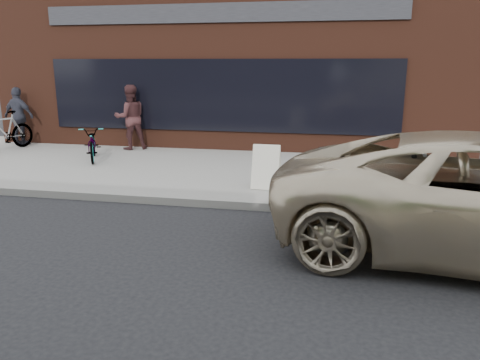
{
  "coord_description": "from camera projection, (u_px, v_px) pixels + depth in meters",
  "views": [
    {
      "loc": [
        1.23,
        -3.94,
        2.61
      ],
      "look_at": [
        -0.14,
        2.88,
        0.85
      ],
      "focal_mm": 35.0,
      "sensor_mm": 36.0,
      "label": 1
    }
  ],
  "objects": [
    {
      "name": "near_sidewalk",
      "position": [
        279.0,
        170.0,
        11.26
      ],
      "size": [
        44.0,
        6.0,
        0.15
      ],
      "primitive_type": "cube",
      "color": "gray",
      "rests_on": "ground"
    },
    {
      "name": "storefront",
      "position": [
        250.0,
        72.0,
        17.75
      ],
      "size": [
        14.0,
        10.07,
        4.5
      ],
      "color": "#4C2518",
      "rests_on": "ground"
    },
    {
      "name": "bicycle_rear",
      "position": [
        5.0,
        131.0,
        13.3
      ],
      "size": [
        1.01,
        1.91,
        1.11
      ],
      "primitive_type": "imported",
      "rotation": [
        0.0,
        0.0,
        -0.28
      ],
      "color": "gray",
      "rests_on": "near_sidewalk"
    },
    {
      "name": "sandwich_sign",
      "position": [
        267.0,
        166.0,
        9.36
      ],
      "size": [
        0.57,
        0.52,
        0.87
      ],
      "rotation": [
        0.0,
        0.0,
        -0.04
      ],
      "color": "silver",
      "rests_on": "near_sidewalk"
    },
    {
      "name": "cafe_patron_right",
      "position": [
        19.0,
        116.0,
        14.09
      ],
      "size": [
        1.07,
        0.55,
        1.74
      ],
      "primitive_type": "imported",
      "rotation": [
        0.0,
        0.0,
        3.02
      ],
      "color": "#373946",
      "rests_on": "near_sidewalk"
    },
    {
      "name": "motorcycle",
      "position": [
        368.0,
        185.0,
        7.79
      ],
      "size": [
        2.27,
        0.81,
        1.45
      ],
      "rotation": [
        0.0,
        0.0,
        -0.19
      ],
      "color": "black",
      "rests_on": "ground"
    },
    {
      "name": "ground",
      "position": [
        197.0,
        334.0,
        4.62
      ],
      "size": [
        120.0,
        120.0,
        0.0
      ],
      "primitive_type": "plane",
      "color": "black",
      "rests_on": "ground"
    },
    {
      "name": "bicycle_front",
      "position": [
        93.0,
        143.0,
        12.01
      ],
      "size": [
        1.27,
        1.76,
        0.88
      ],
      "primitive_type": "imported",
      "rotation": [
        0.0,
        0.0,
        0.47
      ],
      "color": "gray",
      "rests_on": "near_sidewalk"
    },
    {
      "name": "cafe_patron_left",
      "position": [
        130.0,
        117.0,
        13.39
      ],
      "size": [
        1.13,
        1.08,
        1.84
      ],
      "primitive_type": "imported",
      "rotation": [
        0.0,
        0.0,
        3.73
      ],
      "color": "#462526",
      "rests_on": "near_sidewalk"
    }
  ]
}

